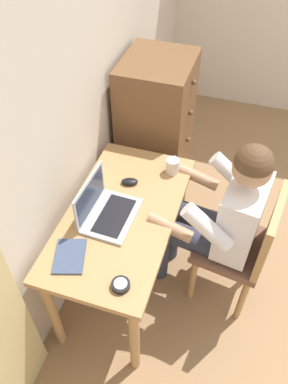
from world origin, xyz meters
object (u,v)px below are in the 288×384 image
(dresser, at_px, (156,133))
(laptop, at_px, (105,209))
(person_seated, at_px, (218,214))
(notebook_pad, at_px, (70,256))
(computer_mouse, at_px, (130,182))
(desk_clock, at_px, (121,285))
(desk, at_px, (122,226))
(coffee_mug, at_px, (173,166))
(chair, at_px, (244,244))

(dresser, relative_size, laptop, 3.35)
(person_seated, bearing_deg, notebook_pad, 129.48)
(computer_mouse, bearing_deg, desk_clock, 177.17)
(desk, xyz_separation_m, desk_clock, (-0.43, -0.16, 0.13))
(desk, height_order, coffee_mug, coffee_mug)
(person_seated, height_order, coffee_mug, person_seated)
(desk, xyz_separation_m, person_seated, (0.19, -0.52, 0.08))
(computer_mouse, bearing_deg, coffee_mug, -68.44)
(chair, distance_m, desk_clock, 0.84)
(chair, distance_m, person_seated, 0.26)
(dresser, bearing_deg, laptop, 179.80)
(person_seated, xyz_separation_m, desk_clock, (-0.63, 0.36, 0.05))
(desk, xyz_separation_m, laptop, (-0.04, 0.08, 0.17))
(laptop, bearing_deg, desk, -61.22)
(coffee_mug, bearing_deg, desk_clock, 178.29)
(computer_mouse, distance_m, notebook_pad, 0.60)
(laptop, height_order, notebook_pad, laptop)
(chair, relative_size, computer_mouse, 8.99)
(chair, bearing_deg, coffee_mug, 64.40)
(laptop, xyz_separation_m, coffee_mug, (0.46, -0.26, -0.00))
(dresser, relative_size, desk_clock, 12.98)
(desk, height_order, chair, chair)
(chair, bearing_deg, dresser, 45.07)
(coffee_mug, bearing_deg, desk, 156.35)
(desk_clock, xyz_separation_m, notebook_pad, (0.08, 0.30, -0.01))
(dresser, bearing_deg, person_seated, -141.71)
(dresser, bearing_deg, notebook_pad, 176.80)
(dresser, height_order, laptop, dresser)
(desk, xyz_separation_m, computer_mouse, (0.23, 0.03, 0.13))
(person_seated, xyz_separation_m, laptop, (-0.23, 0.59, 0.09))
(computer_mouse, distance_m, desk_clock, 0.69)
(desk, relative_size, desk_clock, 12.39)
(desk, bearing_deg, coffee_mug, -23.65)
(chair, bearing_deg, desk, 103.49)
(notebook_pad, relative_size, coffee_mug, 1.75)
(desk, relative_size, chair, 1.24)
(notebook_pad, distance_m, coffee_mug, 0.84)
(dresser, xyz_separation_m, desk_clock, (-1.37, -0.23, 0.16))
(desk, distance_m, dresser, 0.94)
(person_seated, xyz_separation_m, computer_mouse, (0.04, 0.55, 0.06))
(dresser, relative_size, notebook_pad, 5.56)
(desk, bearing_deg, desk_clock, -160.24)
(desk, distance_m, notebook_pad, 0.40)
(coffee_mug, bearing_deg, notebook_pad, 156.90)
(person_seated, relative_size, laptop, 3.49)
(chair, relative_size, laptop, 2.58)
(dresser, distance_m, chair, 1.09)
(chair, bearing_deg, laptop, 105.16)
(computer_mouse, height_order, desk_clock, computer_mouse)
(chair, xyz_separation_m, notebook_pad, (-0.52, 0.84, 0.23))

